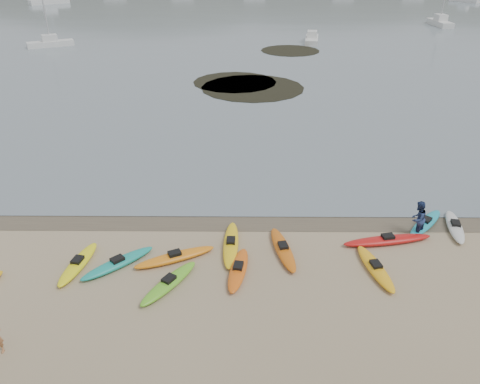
{
  "coord_description": "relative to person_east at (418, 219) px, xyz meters",
  "views": [
    {
      "loc": [
        0.17,
        -21.08,
        12.65
      ],
      "look_at": [
        0.0,
        0.0,
        1.5
      ],
      "focal_mm": 35.0,
      "sensor_mm": 36.0,
      "label": 1
    }
  ],
  "objects": [
    {
      "name": "kayaks",
      "position": [
        -7.97,
        -1.95,
        -0.76
      ],
      "size": [
        23.43,
        8.29,
        0.34
      ],
      "color": "yellow",
      "rests_on": "ground"
    },
    {
      "name": "person_east",
      "position": [
        0.0,
        0.0,
        0.0
      ],
      "size": [
        1.14,
        1.13,
        1.86
      ],
      "primitive_type": "imported",
      "rotation": [
        0.0,
        0.0,
        3.9
      ],
      "color": "navy",
      "rests_on": "ground"
    },
    {
      "name": "kelp_mats",
      "position": [
        -6.76,
        32.13,
        -0.9
      ],
      "size": [
        15.46,
        27.68,
        0.04
      ],
      "color": "black",
      "rests_on": "water"
    },
    {
      "name": "moored_boats",
      "position": [
        -11.43,
        83.56,
        -0.38
      ],
      "size": [
        109.79,
        64.5,
        1.29
      ],
      "color": "silver",
      "rests_on": "ground"
    },
    {
      "name": "ground",
      "position": [
        -8.63,
        1.63,
        -0.93
      ],
      "size": [
        600.0,
        600.0,
        0.0
      ],
      "primitive_type": "plane",
      "color": "tan",
      "rests_on": "ground"
    },
    {
      "name": "far_hills",
      "position": [
        30.75,
        195.59,
        -16.86
      ],
      "size": [
        550.0,
        135.0,
        80.0
      ],
      "color": "#384235",
      "rests_on": "ground"
    },
    {
      "name": "wet_sand",
      "position": [
        -8.63,
        1.33,
        -0.92
      ],
      "size": [
        60.0,
        60.0,
        0.0
      ],
      "primitive_type": "plane",
      "color": "brown",
      "rests_on": "ground"
    }
  ]
}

